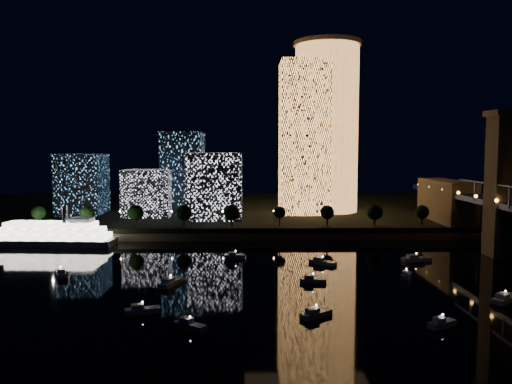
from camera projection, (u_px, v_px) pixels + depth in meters
ground at (345, 301)px, 121.74m from camera, size 520.00×520.00×0.00m
far_bank at (289, 210)px, 280.88m from camera, size 420.00×160.00×5.00m
seawall at (305, 236)px, 203.28m from camera, size 420.00×6.00×3.00m
tower_cylindrical at (326, 127)px, 253.47m from camera, size 34.00×34.00×85.35m
tower_rectangular at (304, 138)px, 245.98m from camera, size 23.39×23.39×74.43m
midrise_blocks at (161, 181)px, 242.40m from camera, size 89.55×48.82×40.18m
riverboat at (46, 235)px, 191.75m from camera, size 52.27×14.30×15.56m
motorboats at (299, 282)px, 135.68m from camera, size 124.62×70.34×2.78m
esplanade_trees at (227, 213)px, 207.82m from camera, size 165.78×6.68×8.84m
street_lamps at (223, 214)px, 213.88m from camera, size 132.70×0.70×5.65m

